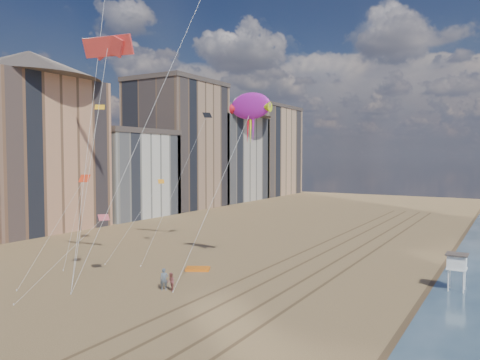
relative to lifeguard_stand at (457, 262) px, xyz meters
The scene contains 8 objects.
tracks 14.66m from the lifeguard_stand, behind, with size 7.68×120.00×0.01m.
buildings 72.20m from the lifeguard_stand, 151.41° to the left, with size 34.72×131.35×29.00m.
lifeguard_stand is the anchor object (origin of this frame).
grounded_kite 24.68m from the lifeguard_stand, 166.70° to the right, with size 2.42×1.54×0.27m, color orange.
show_kite 24.07m from the lifeguard_stand, behind, with size 4.52×5.57×19.77m.
kite_flyer_a 25.84m from the lifeguard_stand, 149.71° to the right, with size 0.70×0.46×1.93m, color slate.
kite_flyer_b 25.22m from the lifeguard_stand, 149.02° to the right, with size 0.79×0.62×1.63m, color #924B4A.
small_kites 34.59m from the lifeguard_stand, behind, with size 9.62×19.57×12.16m.
Camera 1 is at (21.16, -13.24, 11.89)m, focal length 35.00 mm.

